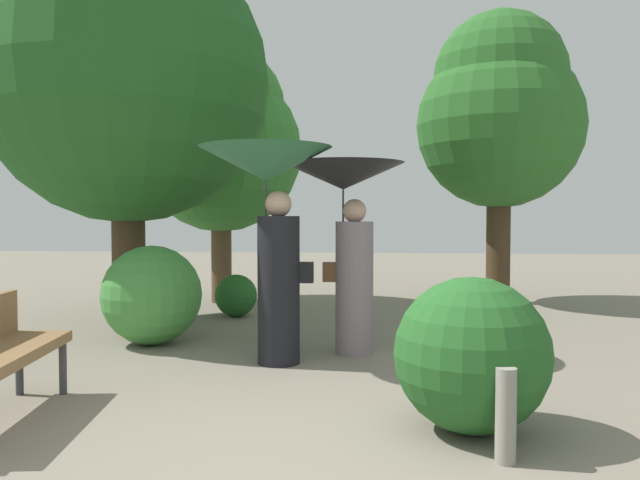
{
  "coord_description": "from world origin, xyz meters",
  "views": [
    {
      "loc": [
        0.54,
        -3.54,
        1.43
      ],
      "look_at": [
        0.0,
        2.84,
        1.17
      ],
      "focal_mm": 34.82,
      "sensor_mm": 36.0,
      "label": 1
    }
  ],
  "objects_px": {
    "person_right": "(347,213)",
    "tree_near_left": "(126,59)",
    "path_marker_post": "(506,416)",
    "tree_near_right": "(500,111)",
    "person_left": "(270,203)",
    "tree_mid_left": "(221,138)"
  },
  "relations": [
    {
      "from": "person_left",
      "to": "tree_near_right",
      "type": "bearing_deg",
      "value": -38.0
    },
    {
      "from": "person_right",
      "to": "tree_near_right",
      "type": "bearing_deg",
      "value": -34.06
    },
    {
      "from": "person_right",
      "to": "tree_mid_left",
      "type": "height_order",
      "value": "tree_mid_left"
    },
    {
      "from": "person_right",
      "to": "path_marker_post",
      "type": "bearing_deg",
      "value": -163.33
    },
    {
      "from": "tree_near_right",
      "to": "tree_mid_left",
      "type": "bearing_deg",
      "value": -175.54
    },
    {
      "from": "tree_near_right",
      "to": "path_marker_post",
      "type": "relative_size",
      "value": 8.5
    },
    {
      "from": "path_marker_post",
      "to": "person_left",
      "type": "bearing_deg",
      "value": 127.49
    },
    {
      "from": "tree_near_left",
      "to": "tree_near_right",
      "type": "height_order",
      "value": "tree_near_left"
    },
    {
      "from": "tree_near_right",
      "to": "tree_mid_left",
      "type": "distance_m",
      "value": 4.55
    },
    {
      "from": "person_right",
      "to": "tree_near_left",
      "type": "bearing_deg",
      "value": 61.01
    },
    {
      "from": "tree_near_left",
      "to": "path_marker_post",
      "type": "xyz_separation_m",
      "value": [
        3.89,
        -4.12,
        -3.13
      ]
    },
    {
      "from": "person_right",
      "to": "path_marker_post",
      "type": "xyz_separation_m",
      "value": [
        1.03,
        -2.77,
        -1.18
      ]
    },
    {
      "from": "tree_near_right",
      "to": "path_marker_post",
      "type": "bearing_deg",
      "value": -100.76
    },
    {
      "from": "tree_near_left",
      "to": "tree_near_right",
      "type": "xyz_separation_m",
      "value": [
        5.17,
        2.6,
        -0.3
      ]
    },
    {
      "from": "tree_near_left",
      "to": "tree_mid_left",
      "type": "bearing_deg",
      "value": 73.74
    },
    {
      "from": "path_marker_post",
      "to": "tree_near_left",
      "type": "bearing_deg",
      "value": 133.39
    },
    {
      "from": "tree_mid_left",
      "to": "tree_near_left",
      "type": "bearing_deg",
      "value": -106.26
    },
    {
      "from": "tree_near_right",
      "to": "path_marker_post",
      "type": "xyz_separation_m",
      "value": [
        -1.28,
        -6.72,
        -2.84
      ]
    },
    {
      "from": "tree_near_left",
      "to": "person_left",
      "type": "bearing_deg",
      "value": -40.62
    },
    {
      "from": "tree_mid_left",
      "to": "path_marker_post",
      "type": "bearing_deg",
      "value": -63.04
    },
    {
      "from": "person_right",
      "to": "tree_near_right",
      "type": "xyz_separation_m",
      "value": [
        2.31,
        3.95,
        1.66
      ]
    },
    {
      "from": "tree_near_left",
      "to": "tree_near_right",
      "type": "distance_m",
      "value": 5.79
    }
  ]
}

